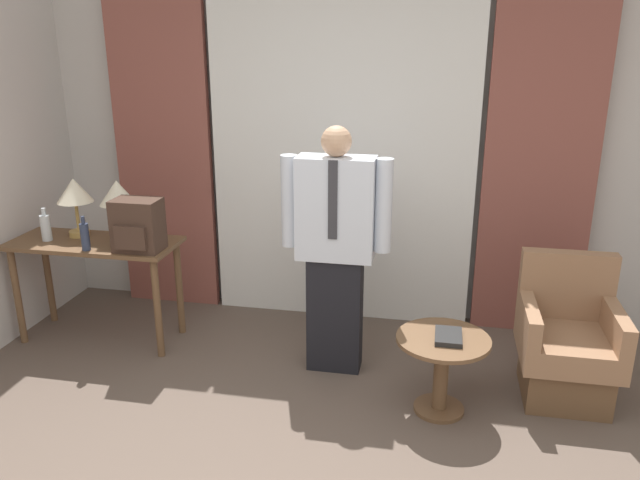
{
  "coord_description": "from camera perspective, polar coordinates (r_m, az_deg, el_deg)",
  "views": [
    {
      "loc": [
        0.73,
        -1.97,
        2.15
      ],
      "look_at": [
        0.03,
        1.6,
        0.95
      ],
      "focal_mm": 35.0,
      "sensor_mm": 36.0,
      "label": 1
    }
  ],
  "objects": [
    {
      "name": "armchair",
      "position": [
        4.16,
        21.6,
        -9.03
      ],
      "size": [
        0.57,
        0.6,
        0.87
      ],
      "color": "brown",
      "rests_on": "ground_plane"
    },
    {
      "name": "side_table",
      "position": [
        3.78,
        11.08,
        -10.81
      ],
      "size": [
        0.55,
        0.55,
        0.48
      ],
      "color": "brown",
      "rests_on": "ground_plane"
    },
    {
      "name": "backpack",
      "position": [
        4.36,
        -16.34,
        1.28
      ],
      "size": [
        0.31,
        0.24,
        0.35
      ],
      "color": "#422D23",
      "rests_on": "desk"
    },
    {
      "name": "curtain_drape_right",
      "position": [
        4.68,
        19.49,
        6.7
      ],
      "size": [
        0.78,
        0.06,
        2.58
      ],
      "color": "brown",
      "rests_on": "ground_plane"
    },
    {
      "name": "book",
      "position": [
        3.7,
        11.66,
        -8.63
      ],
      "size": [
        0.15,
        0.23,
        0.03
      ],
      "color": "black",
      "rests_on": "side_table"
    },
    {
      "name": "person",
      "position": [
        3.97,
        1.43,
        -0.4
      ],
      "size": [
        0.7,
        0.23,
        1.63
      ],
      "color": "black",
      "rests_on": "ground_plane"
    },
    {
      "name": "table_lamp_right",
      "position": [
        4.62,
        -18.02,
        3.88
      ],
      "size": [
        0.25,
        0.25,
        0.43
      ],
      "color": "tan",
      "rests_on": "desk"
    },
    {
      "name": "curtain_sheer_center",
      "position": [
        4.69,
        1.97,
        7.74
      ],
      "size": [
        1.98,
        0.06,
        2.58
      ],
      "color": "white",
      "rests_on": "ground_plane"
    },
    {
      "name": "table_lamp_left",
      "position": [
        4.79,
        -21.53,
        3.98
      ],
      "size": [
        0.25,
        0.25,
        0.43
      ],
      "color": "tan",
      "rests_on": "desk"
    },
    {
      "name": "desk",
      "position": [
        4.74,
        -19.83,
        -1.54
      ],
      "size": [
        1.2,
        0.49,
        0.75
      ],
      "color": "brown",
      "rests_on": "ground_plane"
    },
    {
      "name": "bottle_near_edge",
      "position": [
        4.5,
        -20.7,
        0.33
      ],
      "size": [
        0.06,
        0.06,
        0.24
      ],
      "color": "#2D3851",
      "rests_on": "desk"
    },
    {
      "name": "bottle_by_lamp",
      "position": [
        4.82,
        -23.78,
        1.08
      ],
      "size": [
        0.07,
        0.07,
        0.24
      ],
      "color": "silver",
      "rests_on": "desk"
    },
    {
      "name": "curtain_drape_left",
      "position": [
        5.11,
        -14.12,
        8.07
      ],
      "size": [
        0.78,
        0.06,
        2.58
      ],
      "color": "brown",
      "rests_on": "ground_plane"
    },
    {
      "name": "wall_back",
      "position": [
        4.81,
        2.23,
        8.72
      ],
      "size": [
        10.0,
        0.06,
        2.7
      ],
      "color": "beige",
      "rests_on": "ground_plane"
    }
  ]
}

